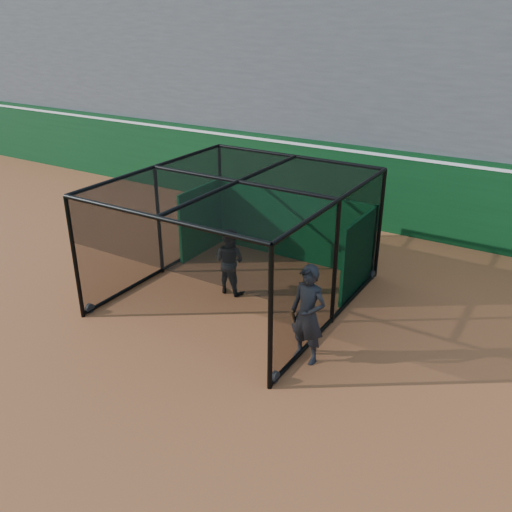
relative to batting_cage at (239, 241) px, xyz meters
The scene contains 6 objects.
ground 2.91m from the batting_cage, 86.18° to the right, with size 120.00×120.00×0.00m, color #97512C.
outfield_wall 5.95m from the batting_cage, 88.35° to the left, with size 50.00×0.50×2.50m.
grandstand 10.20m from the batting_cage, 88.99° to the left, with size 50.00×7.85×8.95m.
batting_cage is the anchor object (origin of this frame).
batter 0.65m from the batting_cage, behind, with size 0.78×0.61×1.60m, color black.
on_deck_player 2.99m from the batting_cage, 31.38° to the right, with size 0.77×0.55×1.98m.
Camera 1 is at (6.12, -6.94, 6.10)m, focal length 38.00 mm.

